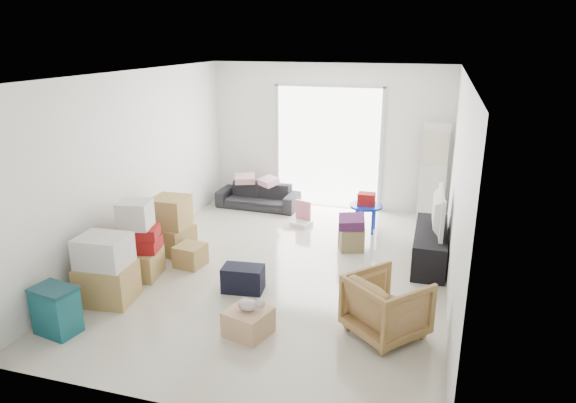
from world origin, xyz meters
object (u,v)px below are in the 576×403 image
at_px(ac_tower, 433,173).
at_px(armchair, 387,303).
at_px(tv_console, 430,246).
at_px(sofa, 258,192).
at_px(television, 432,226).
at_px(ottoman, 351,239).
at_px(storage_bins, 56,310).
at_px(wood_crate, 248,322).
at_px(kids_table, 366,204).

bearing_deg(ac_tower, armchair, -95.18).
bearing_deg(tv_console, sofa, 152.61).
bearing_deg(television, ottoman, 80.17).
bearing_deg(armchair, sofa, -12.01).
relative_size(storage_bins, wood_crate, 1.25).
relative_size(television, armchair, 1.33).
xyz_separation_m(tv_console, television, (0.00, 0.00, 0.32)).
relative_size(ac_tower, kids_table, 2.61).
bearing_deg(tv_console, armchair, -100.93).
distance_m(sofa, storage_bins, 4.83).
bearing_deg(kids_table, storage_bins, -124.60).
height_order(storage_bins, ottoman, storage_bins).
bearing_deg(tv_console, television, 0.00).
xyz_separation_m(ac_tower, television, (0.05, -1.83, -0.31)).
height_order(ottoman, wood_crate, ottoman).
bearing_deg(kids_table, television, -42.48).
height_order(ac_tower, wood_crate, ac_tower).
relative_size(tv_console, wood_crate, 3.42).
distance_m(ac_tower, storage_bins, 6.28).
height_order(tv_console, ottoman, tv_console).
xyz_separation_m(tv_console, wood_crate, (-1.86, -2.53, -0.10)).
relative_size(ottoman, wood_crate, 0.80).
distance_m(kids_table, wood_crate, 3.62).
bearing_deg(tv_console, storage_bins, -141.50).
relative_size(sofa, storage_bins, 2.83).
relative_size(ac_tower, ottoman, 4.96).
xyz_separation_m(television, wood_crate, (-1.86, -2.53, -0.42)).
height_order(sofa, ottoman, sofa).
xyz_separation_m(sofa, ottoman, (2.06, -1.53, -0.13)).
bearing_deg(wood_crate, sofa, 108.14).
relative_size(tv_console, sofa, 0.97).
bearing_deg(kids_table, ac_tower, 39.28).
height_order(sofa, storage_bins, sofa).
bearing_deg(armchair, kids_table, -36.58).
xyz_separation_m(television, ottoman, (-1.18, 0.15, -0.39)).
xyz_separation_m(armchair, ottoman, (-0.77, 2.25, -0.20)).
relative_size(ac_tower, television, 1.73).
distance_m(ac_tower, sofa, 3.25).
distance_m(television, sofa, 3.66).
height_order(tv_console, television, television).
distance_m(armchair, kids_table, 3.17).
bearing_deg(kids_table, wood_crate, -102.55).
bearing_deg(kids_table, ottoman, -96.69).
height_order(sofa, kids_table, kids_table).
bearing_deg(kids_table, tv_console, -42.48).
bearing_deg(tv_console, kids_table, 137.52).
bearing_deg(storage_bins, sofa, 82.15).
bearing_deg(sofa, ac_tower, 4.73).
height_order(ac_tower, tv_console, ac_tower).
height_order(storage_bins, kids_table, kids_table).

